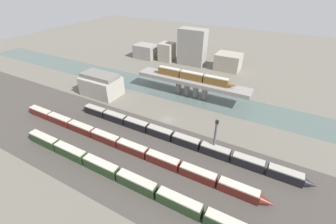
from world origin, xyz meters
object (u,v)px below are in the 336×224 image
at_px(train_on_bridge, 194,77).
at_px(train_yard_far, 176,138).
at_px(train_yard_mid, 122,144).
at_px(warehouse_building, 101,85).
at_px(signal_tower, 215,137).
at_px(train_yard_near, 162,195).

height_order(train_on_bridge, train_yard_far, train_on_bridge).
bearing_deg(train_on_bridge, train_yard_mid, -97.59).
distance_m(warehouse_building, signal_tower, 66.51).
bearing_deg(signal_tower, train_on_bridge, 122.88).
xyz_separation_m(train_on_bridge, signal_tower, (22.99, -35.58, -3.81)).
distance_m(train_on_bridge, train_yard_near, 63.65).
height_order(train_yard_near, train_yard_far, train_yard_near).
height_order(train_on_bridge, train_yard_near, train_on_bridge).
bearing_deg(train_yard_far, train_on_bridge, 103.64).
height_order(train_yard_mid, signal_tower, signal_tower).
bearing_deg(train_yard_far, train_yard_mid, -141.27).
height_order(train_on_bridge, warehouse_building, train_on_bridge).
relative_size(train_on_bridge, warehouse_building, 2.12).
bearing_deg(train_yard_near, train_yard_mid, 153.07).
xyz_separation_m(train_on_bridge, warehouse_building, (-41.77, -20.51, -5.30)).
distance_m(train_yard_near, train_yard_far, 25.44).
distance_m(train_yard_mid, signal_tower, 32.81).
height_order(train_on_bridge, train_yard_mid, train_on_bridge).
height_order(train_yard_far, signal_tower, signal_tower).
bearing_deg(train_on_bridge, train_yard_far, -76.36).
distance_m(train_on_bridge, signal_tower, 42.53).
bearing_deg(signal_tower, train_yard_mid, -155.64).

